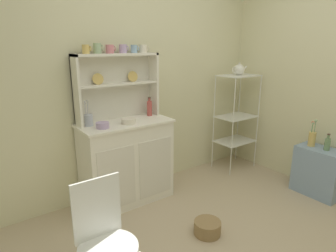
# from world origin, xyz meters

# --- Properties ---
(wall_back) EXTENTS (3.84, 0.05, 2.50)m
(wall_back) POSITION_xyz_m (0.00, 1.62, 1.25)
(wall_back) COLOR beige
(wall_back) RESTS_ON ground
(hutch_cabinet) EXTENTS (0.93, 0.45, 0.87)m
(hutch_cabinet) POSITION_xyz_m (-0.33, 1.37, 0.45)
(hutch_cabinet) COLOR white
(hutch_cabinet) RESTS_ON ground
(hutch_shelf_unit) EXTENTS (0.87, 0.18, 0.66)m
(hutch_shelf_unit) POSITION_xyz_m (-0.33, 1.53, 1.25)
(hutch_shelf_unit) COLOR silver
(hutch_shelf_unit) RESTS_ON hutch_cabinet
(bakers_rack) EXTENTS (0.50, 0.35, 1.24)m
(bakers_rack) POSITION_xyz_m (1.26, 1.31, 0.78)
(bakers_rack) COLOR silver
(bakers_rack) RESTS_ON ground
(side_shelf_blue) EXTENTS (0.28, 0.48, 0.53)m
(side_shelf_blue) POSITION_xyz_m (1.44, 0.25, 0.27)
(side_shelf_blue) COLOR #849EBC
(side_shelf_blue) RESTS_ON ground
(wire_chair) EXTENTS (0.36, 0.36, 0.85)m
(wire_chair) POSITION_xyz_m (-1.05, 0.29, 0.52)
(wire_chair) COLOR white
(wire_chair) RESTS_ON ground
(floor_basket) EXTENTS (0.24, 0.24, 0.12)m
(floor_basket) POSITION_xyz_m (-0.04, 0.44, 0.06)
(floor_basket) COLOR #93754C
(floor_basket) RESTS_ON ground
(cup_gold_0) EXTENTS (0.08, 0.07, 0.08)m
(cup_gold_0) POSITION_xyz_m (-0.63, 1.49, 1.57)
(cup_gold_0) COLOR #DBB760
(cup_gold_0) RESTS_ON hutch_shelf_unit
(cup_sage_1) EXTENTS (0.09, 0.07, 0.09)m
(cup_sage_1) POSITION_xyz_m (-0.52, 1.49, 1.58)
(cup_sage_1) COLOR #9EB78E
(cup_sage_1) RESTS_ON hutch_shelf_unit
(cup_rose_2) EXTENTS (0.09, 0.08, 0.08)m
(cup_rose_2) POSITION_xyz_m (-0.39, 1.49, 1.57)
(cup_rose_2) COLOR #D17A84
(cup_rose_2) RESTS_ON hutch_shelf_unit
(cup_lilac_3) EXTENTS (0.09, 0.07, 0.08)m
(cup_lilac_3) POSITION_xyz_m (-0.25, 1.49, 1.57)
(cup_lilac_3) COLOR #B79ECC
(cup_lilac_3) RESTS_ON hutch_shelf_unit
(cup_sky_4) EXTENTS (0.08, 0.06, 0.08)m
(cup_sky_4) POSITION_xyz_m (-0.13, 1.49, 1.57)
(cup_sky_4) COLOR #8EB2D1
(cup_sky_4) RESTS_ON hutch_shelf_unit
(cup_cream_5) EXTENTS (0.10, 0.08, 0.08)m
(cup_cream_5) POSITION_xyz_m (-0.02, 1.49, 1.57)
(cup_cream_5) COLOR silver
(cup_cream_5) RESTS_ON hutch_shelf_unit
(bowl_mixing_large) EXTENTS (0.12, 0.12, 0.05)m
(bowl_mixing_large) POSITION_xyz_m (-0.60, 1.29, 0.89)
(bowl_mixing_large) COLOR #B79ECC
(bowl_mixing_large) RESTS_ON hutch_cabinet
(bowl_floral_medium) EXTENTS (0.14, 0.14, 0.05)m
(bowl_floral_medium) POSITION_xyz_m (-0.33, 1.29, 0.89)
(bowl_floral_medium) COLOR silver
(bowl_floral_medium) RESTS_ON hutch_cabinet
(jam_bottle) EXTENTS (0.06, 0.06, 0.20)m
(jam_bottle) POSITION_xyz_m (0.02, 1.45, 0.95)
(jam_bottle) COLOR #B74C47
(jam_bottle) RESTS_ON hutch_cabinet
(utensil_jar) EXTENTS (0.08, 0.08, 0.25)m
(utensil_jar) POSITION_xyz_m (-0.67, 1.45, 0.93)
(utensil_jar) COLOR #B2B7C6
(utensil_jar) RESTS_ON hutch_cabinet
(porcelain_teapot) EXTENTS (0.22, 0.13, 0.16)m
(porcelain_teapot) POSITION_xyz_m (1.26, 1.31, 1.31)
(porcelain_teapot) COLOR white
(porcelain_teapot) RESTS_ON bakers_rack
(flower_vase) EXTENTS (0.08, 0.08, 0.30)m
(flower_vase) POSITION_xyz_m (1.44, 0.37, 0.63)
(flower_vase) COLOR #DBB760
(flower_vase) RESTS_ON side_shelf_blue
(oil_bottle) EXTENTS (0.06, 0.06, 0.18)m
(oil_bottle) POSITION_xyz_m (1.44, 0.21, 0.60)
(oil_bottle) COLOR #6B8C60
(oil_bottle) RESTS_ON side_shelf_blue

